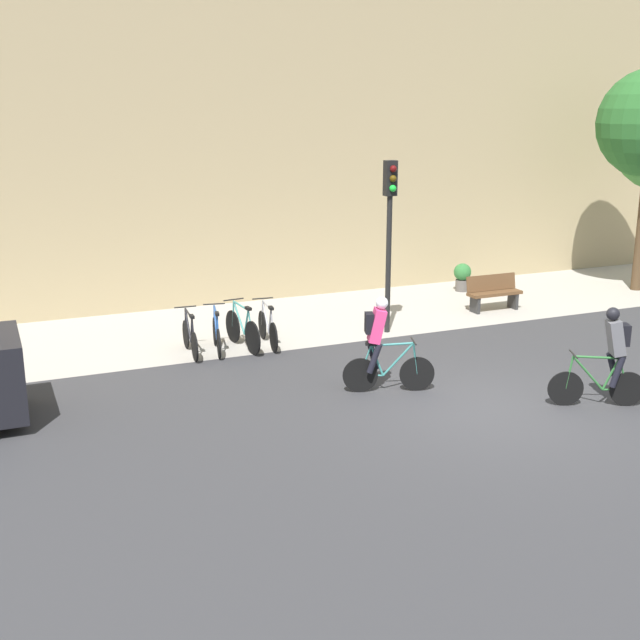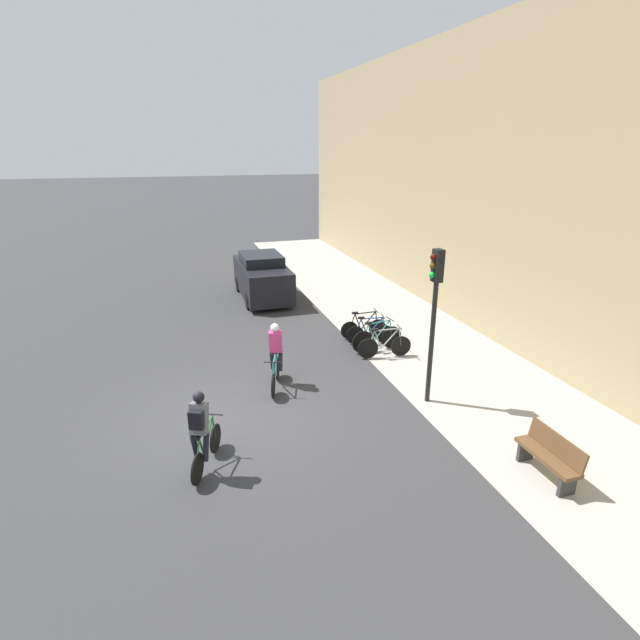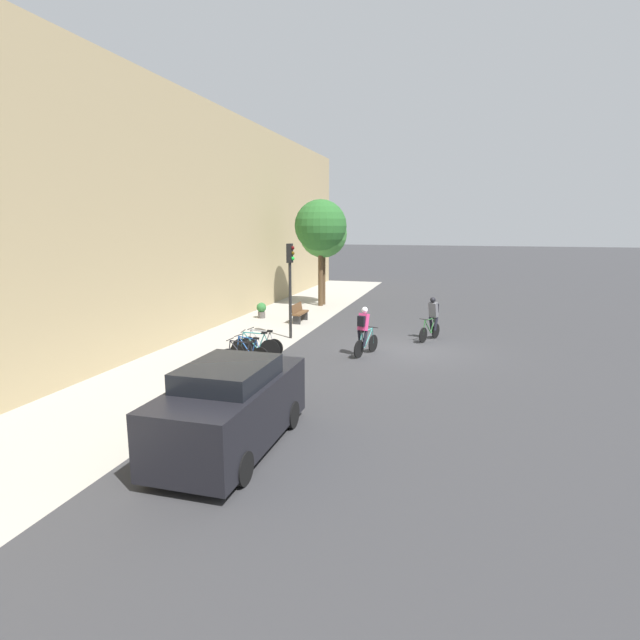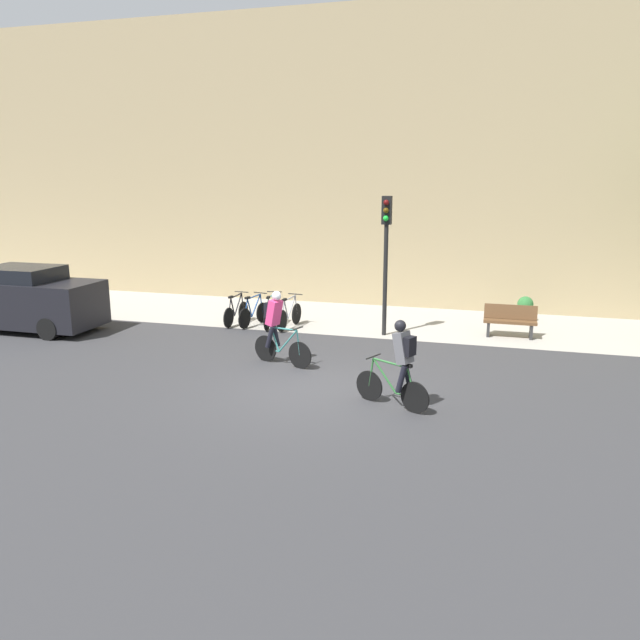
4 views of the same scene
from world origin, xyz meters
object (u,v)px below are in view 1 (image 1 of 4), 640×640
at_px(parked_bike_2, 242,329).
at_px(traffic_light_pole, 390,216).
at_px(cyclist_grey, 611,353).
at_px(parked_bike_0, 190,337).
at_px(parked_bike_1, 217,334).
at_px(bench, 494,292).
at_px(parked_bike_3, 268,328).
at_px(potted_plant, 462,276).
at_px(cyclist_pink, 380,341).

height_order(parked_bike_2, traffic_light_pole, traffic_light_pole).
height_order(cyclist_grey, parked_bike_0, cyclist_grey).
height_order(parked_bike_1, parked_bike_2, parked_bike_2).
bearing_deg(parked_bike_1, cyclist_grey, -47.14).
xyz_separation_m(parked_bike_1, bench, (7.37, 0.64, 0.08)).
height_order(parked_bike_3, potted_plant, parked_bike_3).
bearing_deg(traffic_light_pole, parked_bike_2, 178.24).
relative_size(cyclist_pink, parked_bike_3, 1.06).
height_order(cyclist_pink, parked_bike_2, cyclist_pink).
bearing_deg(cyclist_pink, parked_bike_0, 126.14).
bearing_deg(parked_bike_1, parked_bike_3, -0.03).
bearing_deg(bench, cyclist_grey, -108.28).
height_order(cyclist_grey, parked_bike_1, cyclist_grey).
relative_size(cyclist_grey, parked_bike_1, 1.13).
height_order(parked_bike_0, potted_plant, parked_bike_0).
xyz_separation_m(cyclist_grey, parked_bike_2, (-4.71, 5.69, -0.53)).
relative_size(parked_bike_3, potted_plant, 2.13).
distance_m(cyclist_pink, parked_bike_2, 3.84).
height_order(parked_bike_1, parked_bike_3, parked_bike_3).
bearing_deg(traffic_light_pole, cyclist_grey, -76.87).
relative_size(bench, potted_plant, 1.82).
bearing_deg(bench, parked_bike_3, -174.11).
bearing_deg(traffic_light_pole, parked_bike_0, 178.70).
distance_m(parked_bike_1, parked_bike_3, 1.13).
bearing_deg(parked_bike_0, potted_plant, 18.37).
distance_m(parked_bike_0, bench, 7.96).
xyz_separation_m(parked_bike_0, parked_bike_1, (0.57, 0.00, 0.00)).
height_order(cyclist_pink, bench, cyclist_pink).
relative_size(parked_bike_0, potted_plant, 2.01).
height_order(cyclist_pink, potted_plant, cyclist_pink).
xyz_separation_m(cyclist_pink, parked_bike_3, (-0.87, 3.52, -0.56)).
xyz_separation_m(parked_bike_0, bench, (7.94, 0.64, 0.08)).
bearing_deg(bench, traffic_light_pole, -167.59).
bearing_deg(cyclist_pink, potted_plant, 47.27).
bearing_deg(cyclist_grey, bench, 71.72).
bearing_deg(cyclist_pink, cyclist_grey, -33.49).
bearing_deg(parked_bike_2, parked_bike_1, -179.92).
height_order(parked_bike_0, parked_bike_1, parked_bike_1).
height_order(parked_bike_0, parked_bike_3, parked_bike_3).
xyz_separation_m(cyclist_pink, cyclist_grey, (3.27, -2.16, 0.00)).
relative_size(parked_bike_0, parked_bike_3, 0.95).
distance_m(traffic_light_pole, bench, 4.11).
relative_size(parked_bike_3, bench, 1.17).
xyz_separation_m(parked_bike_3, potted_plant, (6.70, 2.79, 0.05)).
height_order(parked_bike_0, traffic_light_pole, traffic_light_pole).
height_order(parked_bike_3, traffic_light_pole, traffic_light_pole).
xyz_separation_m(cyclist_pink, bench, (5.36, 4.17, -0.49)).
bearing_deg(bench, cyclist_pink, -142.16).
xyz_separation_m(bench, potted_plant, (0.47, 2.15, -0.02)).
relative_size(parked_bike_0, parked_bike_2, 0.91).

